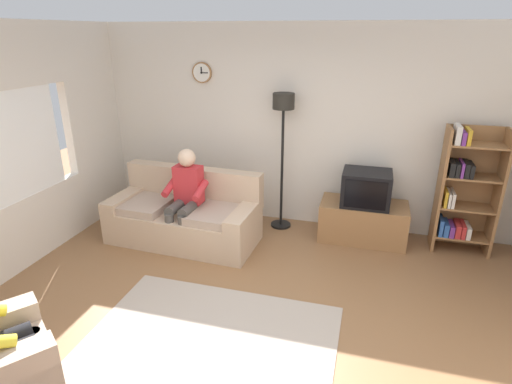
{
  "coord_description": "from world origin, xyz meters",
  "views": [
    {
      "loc": [
        0.91,
        -2.87,
        2.58
      ],
      "look_at": [
        -0.24,
        1.2,
        0.94
      ],
      "focal_mm": 29.13,
      "sensor_mm": 36.0,
      "label": 1
    }
  ],
  "objects": [
    {
      "name": "area_rug",
      "position": [
        -0.29,
        -0.19,
        0.01
      ],
      "size": [
        2.2,
        1.7,
        0.01
      ],
      "primitive_type": "cube",
      "color": "#AD9E8E",
      "rests_on": "ground_plane"
    },
    {
      "name": "floor_lamp",
      "position": [
        -0.2,
        2.35,
        1.45
      ],
      "size": [
        0.28,
        0.28,
        1.85
      ],
      "color": "black",
      "rests_on": "ground_plane"
    },
    {
      "name": "person_on_couch",
      "position": [
        -1.24,
        1.51,
        0.7
      ],
      "size": [
        0.53,
        0.55,
        1.24
      ],
      "color": "red",
      "rests_on": "ground_plane"
    },
    {
      "name": "tv_stand",
      "position": [
        0.92,
        2.25,
        0.25
      ],
      "size": [
        1.1,
        0.56,
        0.51
      ],
      "color": "olive",
      "rests_on": "ground_plane"
    },
    {
      "name": "tv",
      "position": [
        0.92,
        2.23,
        0.73
      ],
      "size": [
        0.6,
        0.49,
        0.44
      ],
      "color": "black",
      "rests_on": "tv_stand"
    },
    {
      "name": "back_wall_assembly",
      "position": [
        -0.0,
        2.66,
        1.35
      ],
      "size": [
        6.2,
        0.17,
        2.7
      ],
      "color": "silver",
      "rests_on": "ground_plane"
    },
    {
      "name": "couch",
      "position": [
        -1.32,
        1.62,
        0.31
      ],
      "size": [
        1.94,
        0.97,
        0.9
      ],
      "color": "tan",
      "rests_on": "ground_plane"
    },
    {
      "name": "bookshelf",
      "position": [
        2.06,
        2.32,
        0.78
      ],
      "size": [
        0.68,
        0.36,
        1.58
      ],
      "color": "olive",
      "rests_on": "ground_plane"
    },
    {
      "name": "ground_plane",
      "position": [
        0.0,
        0.0,
        0.0
      ],
      "size": [
        12.0,
        12.0,
        0.0
      ],
      "primitive_type": "plane",
      "color": "#8C603D"
    }
  ]
}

